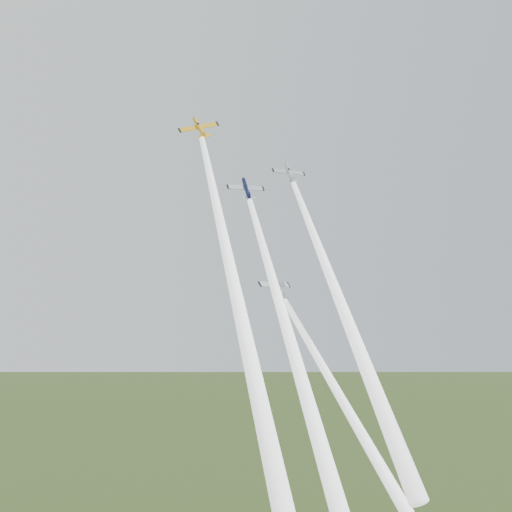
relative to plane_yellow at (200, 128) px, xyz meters
The scene contains 8 objects.
plane_yellow is the anchor object (origin of this frame).
smoke_trail_yellow 39.34m from the plane_yellow, 99.03° to the right, with size 2.52×2.52×72.28m, color white, non-canonical shape.
plane_navy 13.27m from the plane_yellow, 16.21° to the right, with size 6.75×6.70×1.06m, color #0D123C, non-canonical shape.
smoke_trail_navy 46.10m from the plane_yellow, 79.78° to the right, with size 2.52×2.52×66.14m, color white, non-canonical shape.
plane_silver_right 19.69m from the plane_yellow, ahead, with size 6.57×6.52×1.03m, color #B1B8C0, non-canonical shape.
smoke_trail_silver_right 40.40m from the plane_yellow, 50.20° to the right, with size 2.52×2.52×60.95m, color white, non-canonical shape.
plane_silver_low 30.48m from the plane_yellow, 31.37° to the right, with size 6.78×6.72×1.06m, color silver, non-canonical shape.
smoke_trail_silver_low 64.15m from the plane_yellow, 59.77° to the right, with size 2.52×2.52×64.58m, color white, non-canonical shape.
Camera 1 is at (-45.83, -100.74, 81.56)m, focal length 45.00 mm.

